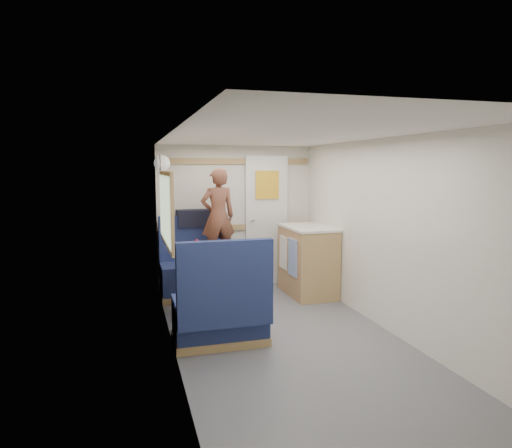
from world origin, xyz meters
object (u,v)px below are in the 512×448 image
object	(u,v)px
dinette_table	(205,268)
tray	(221,255)
person	(218,216)
wine_glass	(197,243)
dome_light	(162,163)
duffel_bag	(194,218)
salt_grinder	(205,253)
bench_near	(221,314)
tumbler_mid	(190,246)
galley_counter	(307,260)
tumbler_left	(194,257)
tumbler_right	(209,249)
pepper_grinder	(204,248)
beer_glass	(212,248)
bench_far	(195,274)
bread_loaf	(221,246)
orange_fruit	(220,250)
cheese_block	(221,257)

from	to	relation	value
dinette_table	tray	distance (m)	0.26
person	wine_glass	distance (m)	0.79
dome_light	duffel_bag	xyz separation A→B (m)	(0.43, 0.27, -0.74)
wine_glass	salt_grinder	bearing A→B (deg)	-73.96
bench_near	tumbler_mid	bearing A→B (deg)	97.00
bench_near	galley_counter	distance (m)	2.04
tumbler_left	tumbler_right	bearing A→B (deg)	58.32
galley_counter	pepper_grinder	size ratio (longest dim) A/B	9.02
duffel_bag	dome_light	bearing A→B (deg)	-151.29
beer_glass	bench_near	bearing A→B (deg)	-95.77
galley_counter	dinette_table	bearing A→B (deg)	-159.46
bench_near	beer_glass	size ratio (longest dim) A/B	11.40
bench_far	bench_near	size ratio (longest dim) A/B	1.00
tumbler_left	tumbler_right	distance (m)	0.44
duffel_bag	beer_glass	distance (m)	0.99
person	bread_loaf	size ratio (longest dim) A/B	5.15
duffel_bag	tumbler_mid	distance (m)	0.92
bench_near	tumbler_right	bearing A→B (deg)	86.92
orange_fruit	tumbler_left	distance (m)	0.43
bench_far	salt_grinder	distance (m)	1.10
tumbler_mid	beer_glass	xyz separation A→B (m)	(0.24, -0.08, -0.01)
dome_light	cheese_block	size ratio (longest dim) A/B	2.13
galley_counter	person	xyz separation A→B (m)	(-1.17, 0.18, 0.60)
bench_near	person	size ratio (longest dim) A/B	0.85
orange_fruit	tumbler_right	bearing A→B (deg)	136.15
pepper_grinder	dome_light	bearing A→B (deg)	118.36
duffel_bag	salt_grinder	world-z (taller)	duffel_bag
wine_glass	salt_grinder	distance (m)	0.24
bench_near	tray	distance (m)	0.87
tumbler_left	bread_loaf	size ratio (longest dim) A/B	0.43
tumbler_right	beer_glass	xyz separation A→B (m)	(0.06, 0.16, -0.01)
bench_near	salt_grinder	size ratio (longest dim) A/B	12.17
salt_grinder	galley_counter	bearing A→B (deg)	24.71
bench_far	tray	world-z (taller)	bench_far
galley_counter	tumbler_right	size ratio (longest dim) A/B	8.21
dinette_table	tumbler_mid	bearing A→B (deg)	118.54
orange_fruit	cheese_block	xyz separation A→B (m)	(-0.05, -0.29, -0.02)
bench_near	wine_glass	size ratio (longest dim) A/B	6.25
tumbler_mid	bread_loaf	size ratio (longest dim) A/B	0.49
duffel_bag	cheese_block	distance (m)	1.52
dinette_table	duffel_bag	size ratio (longest dim) A/B	1.95
bench_near	tumbler_right	distance (m)	1.00
galley_counter	wine_glass	world-z (taller)	galley_counter
salt_grinder	beer_glass	bearing A→B (deg)	67.28
duffel_bag	salt_grinder	size ratio (longest dim) A/B	5.47
tumbler_left	salt_grinder	xyz separation A→B (m)	(0.16, 0.22, -0.01)
dinette_table	orange_fruit	distance (m)	0.27
salt_grinder	pepper_grinder	bearing A→B (deg)	83.90
tumbler_left	salt_grinder	bearing A→B (deg)	54.56
tumbler_left	salt_grinder	world-z (taller)	tumbler_left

